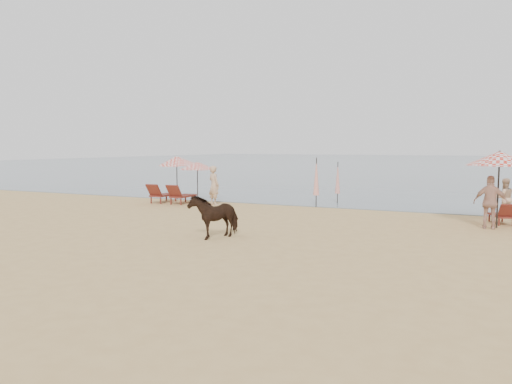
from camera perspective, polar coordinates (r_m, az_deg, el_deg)
ground at (r=14.81m, az=-8.30°, el=-5.85°), size 120.00×120.00×0.00m
sea at (r=92.50m, az=20.21°, el=3.18°), size 160.00×140.00×0.06m
lounger_cluster_left at (r=25.14m, az=-9.75°, el=-0.24°), size 1.89×1.82×0.67m
umbrella_open_left_a at (r=25.19m, az=-6.72°, el=3.01°), size 1.83×1.83×2.08m
umbrella_open_left_b at (r=26.94m, az=-9.05°, el=3.60°), size 1.90×1.93×2.42m
umbrella_open_right at (r=19.11m, az=26.07°, el=3.48°), size 2.21×2.21×2.69m
umbrella_closed_left at (r=23.32m, az=6.91°, el=1.74°), size 0.28×0.28×2.31m
umbrella_closed_right at (r=24.96m, az=9.32°, el=1.59°), size 0.25×0.25×2.07m
cow at (r=15.64m, az=-4.76°, el=-2.69°), size 1.27×1.77×1.36m
beachgoer_left at (r=24.23m, az=-4.83°, el=0.77°), size 0.83×0.72×1.90m
beachgoer_right_a at (r=22.02m, az=26.50°, el=-0.63°), size 0.94×0.84×1.58m
beachgoer_right_b at (r=18.89m, az=25.22°, el=-1.08°), size 1.09×0.48×1.84m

